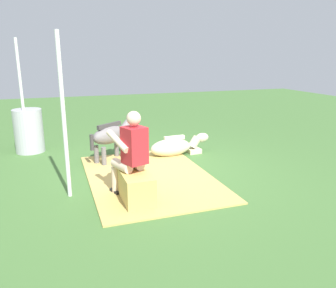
% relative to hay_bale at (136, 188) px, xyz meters
% --- Properties ---
extents(ground_plane, '(24.00, 24.00, 0.00)m').
position_rel_hay_bale_xyz_m(ground_plane, '(1.14, -0.63, -0.22)').
color(ground_plane, '#426B33').
extents(hay_patch, '(2.99, 2.04, 0.02)m').
position_rel_hay_bale_xyz_m(hay_patch, '(0.89, -0.45, -0.20)').
color(hay_patch, tan).
rests_on(hay_patch, ground).
extents(hay_bale, '(0.69, 0.40, 0.43)m').
position_rel_hay_bale_xyz_m(hay_bale, '(0.00, 0.00, 0.00)').
color(hay_bale, tan).
rests_on(hay_bale, ground).
extents(person_seated, '(0.72, 0.55, 1.31)m').
position_rel_hay_bale_xyz_m(person_seated, '(0.15, 0.04, 0.50)').
color(person_seated, beige).
rests_on(person_seated, ground).
extents(pony_standing, '(0.94, 1.16, 0.90)m').
position_rel_hay_bale_xyz_m(pony_standing, '(2.06, -0.04, 0.32)').
color(pony_standing, slate).
rests_on(pony_standing, ground).
extents(pony_lying, '(0.47, 1.35, 0.42)m').
position_rel_hay_bale_xyz_m(pony_lying, '(1.97, -1.32, -0.03)').
color(pony_lying, beige).
rests_on(pony_lying, ground).
extents(water_barrel, '(0.60, 0.60, 0.93)m').
position_rel_hay_bale_xyz_m(water_barrel, '(3.26, 1.56, 0.25)').
color(water_barrel, '#B2B2B7').
rests_on(water_barrel, ground).
extents(tent_pole_left, '(0.06, 0.06, 2.38)m').
position_rel_hay_bale_xyz_m(tent_pole_left, '(0.53, 0.90, 0.97)').
color(tent_pole_left, silver).
rests_on(tent_pole_left, ground).
extents(tent_pole_right, '(0.06, 0.06, 2.38)m').
position_rel_hay_bale_xyz_m(tent_pole_right, '(3.10, 1.61, 0.97)').
color(tent_pole_right, silver).
rests_on(tent_pole_right, ground).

